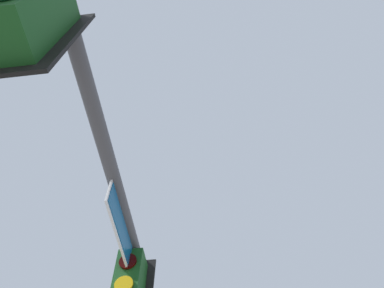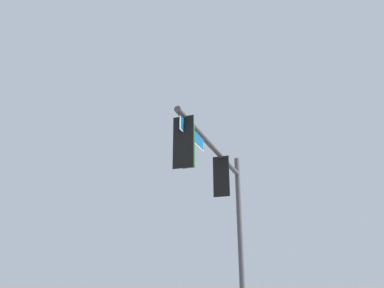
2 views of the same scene
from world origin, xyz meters
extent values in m
cylinder|color=#47474C|center=(-5.35, -7.79, 2.90)|extent=(0.19, 0.19, 5.81)
cylinder|color=#47474C|center=(-2.40, -7.53, 5.21)|extent=(5.90, 0.69, 0.17)
cube|color=black|center=(-3.10, -7.59, 4.54)|extent=(0.08, 0.52, 1.30)
cube|color=#144719|center=(-3.29, -7.61, 4.54)|extent=(0.39, 0.35, 1.10)
cylinder|color=#144719|center=(-3.29, -7.61, 5.15)|extent=(0.04, 0.04, 0.12)
cylinder|color=#340503|center=(-3.49, -7.62, 4.87)|extent=(0.05, 0.22, 0.22)
cylinder|color=yellow|center=(-3.49, -7.62, 4.54)|extent=(0.05, 0.22, 0.22)
cylinder|color=black|center=(-3.49, -7.62, 4.21)|extent=(0.05, 0.22, 0.22)
cube|color=black|center=(0.14, -7.30, 4.54)|extent=(0.08, 0.52, 1.30)
cube|color=#144719|center=(-0.05, -7.32, 4.54)|extent=(0.39, 0.35, 1.10)
cylinder|color=#144719|center=(-0.05, -7.32, 5.15)|extent=(0.04, 0.04, 0.12)
cylinder|color=#340503|center=(-0.25, -7.34, 4.87)|extent=(0.05, 0.22, 0.22)
cylinder|color=yellow|center=(-0.25, -7.34, 4.54)|extent=(0.05, 0.22, 0.22)
cylinder|color=black|center=(-0.25, -7.34, 4.21)|extent=(0.05, 0.22, 0.22)
cube|color=#0A4C7F|center=(-0.48, -7.36, 4.95)|extent=(1.64, 0.18, 0.31)
cube|color=white|center=(-0.48, -7.36, 4.95)|extent=(1.70, 0.17, 0.37)
camera|label=1|loc=(-3.73, -8.85, 1.80)|focal=35.00mm
camera|label=2|loc=(7.52, -3.61, 1.41)|focal=35.00mm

